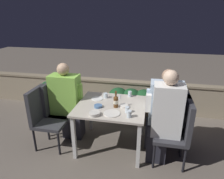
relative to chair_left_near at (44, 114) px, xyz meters
name	(u,v)px	position (x,y,z in m)	size (l,w,h in m)	color
ground_plane	(111,145)	(1.01, 0.17, -0.55)	(16.00, 16.00, 0.00)	#665B51
parapet_wall	(124,95)	(1.01, 1.48, -0.22)	(9.00, 0.18, 0.65)	gray
dining_table	(111,110)	(1.01, 0.17, 0.08)	(1.00, 0.88, 0.71)	#BCB2A3
planter_hedge	(131,103)	(1.21, 1.04, -0.19)	(0.89, 0.47, 0.64)	brown
chair_left_near	(44,114)	(0.00, 0.00, 0.00)	(0.46, 0.45, 0.95)	#333338
chair_left_far	(56,105)	(0.05, 0.31, 0.00)	(0.46, 0.45, 0.95)	#333338
person_green_blouse	(68,102)	(0.26, 0.31, 0.08)	(0.51, 0.26, 1.27)	#282833
chair_right_near	(179,128)	(1.97, 0.00, 0.00)	(0.46, 0.45, 0.95)	#333338
person_white_polo	(164,118)	(1.77, 0.00, 0.12)	(0.48, 0.26, 1.34)	#282833
chair_right_far	(177,117)	(1.97, 0.31, 0.00)	(0.46, 0.45, 0.95)	#333338
person_blue_shirt	(163,111)	(1.76, 0.31, 0.08)	(0.52, 0.26, 1.26)	#282833
beer_bottle	(116,101)	(1.09, 0.12, 0.26)	(0.07, 0.07, 0.25)	brown
plate_0	(97,99)	(0.75, 0.34, 0.17)	(0.18, 0.18, 0.01)	white
plate_1	(112,113)	(1.07, -0.09, 0.17)	(0.23, 0.23, 0.01)	silver
bowl_0	(124,106)	(1.21, 0.13, 0.19)	(0.12, 0.12, 0.04)	silver
bowl_1	(98,106)	(0.84, 0.07, 0.18)	(0.12, 0.12, 0.03)	#4C709E
bowl_2	(95,113)	(0.86, -0.17, 0.19)	(0.15, 0.15, 0.04)	beige
glass_cup_0	(130,94)	(1.24, 0.54, 0.21)	(0.06, 0.06, 0.09)	silver
glass_cup_1	(106,96)	(0.87, 0.41, 0.20)	(0.07, 0.07, 0.08)	silver
glass_cup_2	(129,114)	(1.31, -0.13, 0.21)	(0.06, 0.06, 0.09)	silver
glass_cup_3	(127,110)	(1.27, -0.01, 0.21)	(0.06, 0.06, 0.08)	silver
fork_0	(120,97)	(1.09, 0.48, 0.17)	(0.03, 0.17, 0.01)	silver
potted_plant	(49,95)	(-0.41, 0.92, -0.10)	(0.33, 0.33, 0.72)	#B2A899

